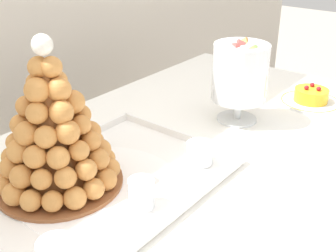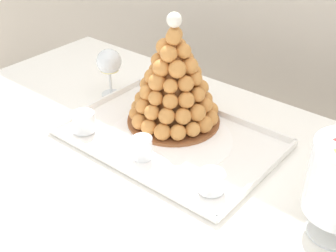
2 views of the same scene
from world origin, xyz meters
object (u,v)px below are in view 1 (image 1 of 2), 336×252
Objects in this scene: dessert_cup_centre at (199,153)px; macaron_goblet at (240,73)px; fruit_tart_plate at (311,98)px; dessert_cup_mid_left at (141,194)px; croquembouche at (54,132)px; serving_tray at (100,187)px.

dessert_cup_centre is 0.29m from macaron_goblet.
dessert_cup_mid_left is at bearing 175.73° from fruit_tart_plate.
macaron_goblet is at bearing 7.50° from dessert_cup_mid_left.
croquembouche reaches higher than macaron_goblet.
dessert_cup_centre reaches higher than serving_tray.
croquembouche is at bearing 144.84° from dessert_cup_centre.
macaron_goblet is at bearing 11.90° from dessert_cup_centre.
fruit_tart_plate is (0.71, -0.16, 0.01)m from serving_tray.
dessert_cup_centre is at bearing -26.94° from serving_tray.
serving_tray is 9.21× the size of dessert_cup_centre.
fruit_tart_plate reaches higher than serving_tray.
dessert_cup_mid_left is at bearing -172.50° from macaron_goblet.
dessert_cup_centre is (0.21, -0.11, 0.02)m from serving_tray.
croquembouche is 0.53m from macaron_goblet.
dessert_cup_centre is 0.34× the size of fruit_tart_plate.
macaron_goblet reaches higher than fruit_tart_plate.
croquembouche is 0.80m from fruit_tart_plate.
fruit_tart_plate is at bearing -12.97° from serving_tray.
dessert_cup_mid_left is (0.05, -0.18, -0.09)m from croquembouche.
croquembouche is 5.17× the size of dessert_cup_centre.
croquembouche is at bearing 121.29° from serving_tray.
dessert_cup_centre is at bearing -35.16° from croquembouche.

